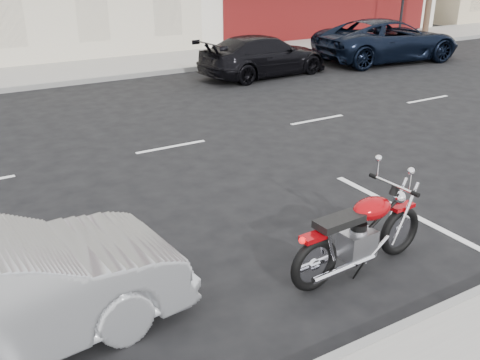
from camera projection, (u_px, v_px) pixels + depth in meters
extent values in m
plane|color=black|center=(250.00, 132.00, 12.50)|extent=(120.00, 120.00, 0.00)
cylinder|color=black|center=(403.00, 2.00, 24.79)|extent=(0.12, 0.12, 3.20)
cylinder|color=beige|center=(374.00, 33.00, 24.68)|extent=(0.20, 0.20, 0.60)
sphere|color=beige|center=(375.00, 26.00, 24.55)|extent=(0.20, 0.20, 0.20)
torus|color=black|center=(437.00, 217.00, 7.74)|extent=(0.72, 0.16, 0.71)
torus|color=black|center=(361.00, 247.00, 6.95)|extent=(0.72, 0.16, 0.71)
cube|color=#9A050A|center=(440.00, 194.00, 7.59)|extent=(0.37, 0.16, 0.05)
cube|color=#9A050A|center=(361.00, 221.00, 6.78)|extent=(0.33, 0.19, 0.06)
cube|color=gray|center=(399.00, 228.00, 7.30)|extent=(0.46, 0.34, 0.36)
ellipsoid|color=#9A050A|center=(413.00, 195.00, 7.23)|extent=(0.61, 0.40, 0.29)
cube|color=black|center=(384.00, 207.00, 6.95)|extent=(0.67, 0.31, 0.10)
cylinder|color=silver|center=(433.00, 173.00, 7.32)|extent=(0.08, 0.74, 0.04)
sphere|color=silver|center=(438.00, 185.00, 7.48)|extent=(0.18, 0.18, 0.18)
cylinder|color=silver|center=(388.00, 251.00, 7.07)|extent=(1.01, 0.14, 0.09)
cylinder|color=silver|center=(371.00, 242.00, 7.30)|extent=(1.01, 0.14, 0.09)
cylinder|color=silver|center=(437.00, 198.00, 7.59)|extent=(0.41, 0.07, 0.84)
cylinder|color=black|center=(412.00, 212.00, 7.34)|extent=(0.86, 0.10, 0.52)
imported|color=black|center=(388.00, 40.00, 20.42)|extent=(5.95, 3.21, 1.59)
imported|color=black|center=(264.00, 56.00, 18.00)|extent=(4.83, 2.33, 1.36)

